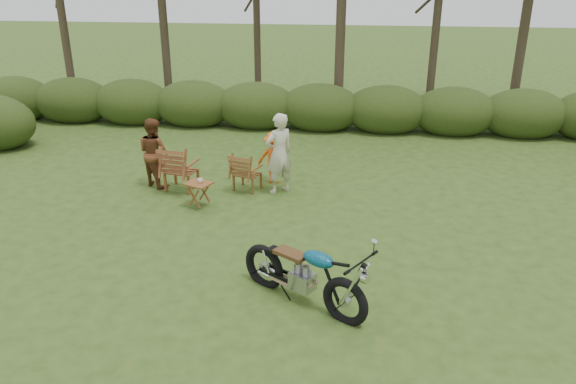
# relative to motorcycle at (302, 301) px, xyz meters

# --- Properties ---
(ground) EXTENTS (80.00, 80.00, 0.00)m
(ground) POSITION_rel_motorcycle_xyz_m (-0.41, 0.63, 0.00)
(ground) COLOR #2A4517
(ground) RESTS_ON ground
(motorcycle) EXTENTS (2.28, 1.88, 1.24)m
(motorcycle) POSITION_rel_motorcycle_xyz_m (0.00, 0.00, 0.00)
(motorcycle) COLOR #0C7DA5
(motorcycle) RESTS_ON ground
(lawn_chair_right) EXTENTS (0.77, 0.77, 0.88)m
(lawn_chair_right) POSITION_rel_motorcycle_xyz_m (-1.68, 4.36, 0.00)
(lawn_chair_right) COLOR brown
(lawn_chair_right) RESTS_ON ground
(lawn_chair_left) EXTENTS (0.84, 0.84, 1.06)m
(lawn_chair_left) POSITION_rel_motorcycle_xyz_m (-3.15, 4.18, 0.00)
(lawn_chair_left) COLOR #592D16
(lawn_chair_left) RESTS_ON ground
(side_table) EXTENTS (0.67, 0.62, 0.55)m
(side_table) POSITION_rel_motorcycle_xyz_m (-2.50, 3.26, 0.27)
(side_table) COLOR brown
(side_table) RESTS_ON ground
(cup) EXTENTS (0.14, 0.14, 0.09)m
(cup) POSITION_rel_motorcycle_xyz_m (-2.46, 3.29, 0.59)
(cup) COLOR #F1E8C6
(cup) RESTS_ON side_table
(adult_a) EXTENTS (0.79, 0.76, 1.82)m
(adult_a) POSITION_rel_motorcycle_xyz_m (-0.95, 4.30, 0.00)
(adult_a) COLOR beige
(adult_a) RESTS_ON ground
(adult_b) EXTENTS (0.97, 0.92, 1.58)m
(adult_b) POSITION_rel_motorcycle_xyz_m (-3.83, 4.39, 0.00)
(adult_b) COLOR brown
(adult_b) RESTS_ON ground
(child) EXTENTS (0.84, 0.56, 1.22)m
(child) POSITION_rel_motorcycle_xyz_m (-1.15, 4.87, 0.00)
(child) COLOR orange
(child) RESTS_ON ground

